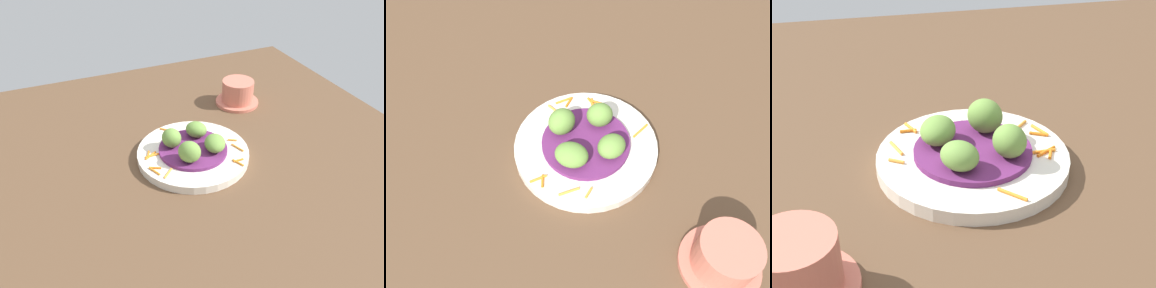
% 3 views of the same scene
% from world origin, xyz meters
% --- Properties ---
extents(table_surface, '(1.10, 1.10, 0.02)m').
position_xyz_m(table_surface, '(0.00, 0.00, 0.01)').
color(table_surface, brown).
rests_on(table_surface, ground).
extents(main_plate, '(0.24, 0.24, 0.02)m').
position_xyz_m(main_plate, '(-0.06, 0.03, 0.03)').
color(main_plate, silver).
rests_on(main_plate, table_surface).
extents(cabbage_bed, '(0.15, 0.15, 0.01)m').
position_xyz_m(cabbage_bed, '(-0.06, 0.03, 0.04)').
color(cabbage_bed, '#60235B').
rests_on(cabbage_bed, main_plate).
extents(carrot_garnish, '(0.20, 0.21, 0.00)m').
position_xyz_m(carrot_garnish, '(-0.05, 0.01, 0.04)').
color(carrot_garnish, orange).
rests_on(carrot_garnish, main_plate).
extents(guac_scoop_left, '(0.05, 0.05, 0.04)m').
position_xyz_m(guac_scoop_left, '(-0.08, -0.01, 0.07)').
color(guac_scoop_left, olive).
rests_on(guac_scoop_left, cabbage_bed).
extents(guac_scoop_center, '(0.06, 0.06, 0.04)m').
position_xyz_m(guac_scoop_center, '(-0.02, 0.01, 0.07)').
color(guac_scoop_center, olive).
rests_on(guac_scoop_center, cabbage_bed).
extents(guac_scoop_right, '(0.07, 0.06, 0.03)m').
position_xyz_m(guac_scoop_right, '(-0.03, 0.07, 0.06)').
color(guac_scoop_right, olive).
rests_on(guac_scoop_right, cabbage_bed).
extents(guac_scoop_back, '(0.06, 0.06, 0.03)m').
position_xyz_m(guac_scoop_back, '(-0.10, 0.05, 0.06)').
color(guac_scoop_back, olive).
rests_on(guac_scoop_back, cabbage_bed).
extents(terracotta_bowl, '(0.11, 0.11, 0.06)m').
position_xyz_m(terracotta_bowl, '(-0.23, 0.23, 0.05)').
color(terracotta_bowl, '#C66B56').
rests_on(terracotta_bowl, table_surface).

